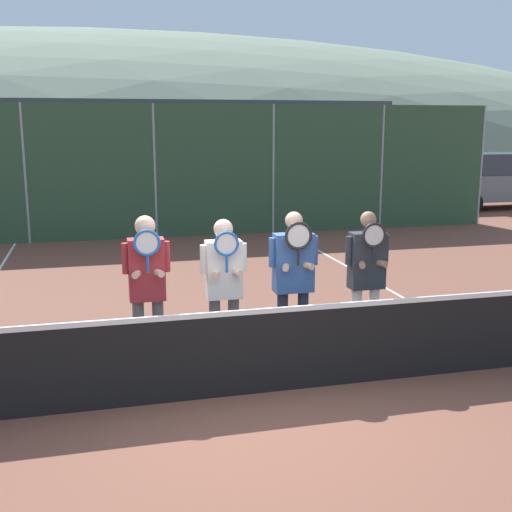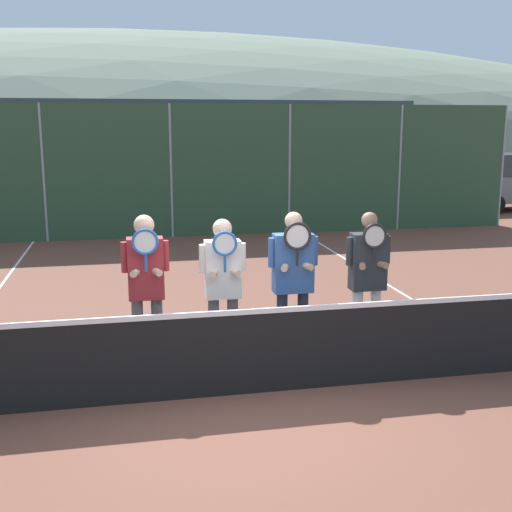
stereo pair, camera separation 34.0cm
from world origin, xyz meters
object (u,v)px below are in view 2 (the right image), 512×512
player_leftmost (146,281)px  car_far_left (12,195)px  player_center_left (223,281)px  player_center_right (293,275)px  player_rightmost (368,274)px  car_left_of_center (204,188)px  car_center (373,185)px

player_leftmost → car_far_left: size_ratio=0.40×
player_center_left → player_center_right: size_ratio=0.97×
player_center_right → player_rightmost: 0.93m
player_center_right → car_left_of_center: size_ratio=0.38×
player_center_right → car_left_of_center: bearing=87.8°
player_center_right → car_center: bearing=64.1°
player_center_right → player_leftmost: bearing=178.6°
player_leftmost → car_far_left: bearing=105.5°
car_center → player_center_left: bearing=-119.0°
player_center_left → player_center_right: 0.84m
player_rightmost → car_center: bearing=67.8°
player_leftmost → player_center_right: player_leftmost is taller
player_center_right → car_center: (5.86, 12.09, -0.17)m
player_leftmost → car_center: player_leftmost is taller
player_center_left → car_far_left: size_ratio=0.38×
player_leftmost → player_center_right: (1.72, -0.04, -0.00)m
car_far_left → car_center: size_ratio=1.06×
car_left_of_center → car_center: bearing=-1.5°
player_center_left → car_center: bearing=61.0°
player_center_right → car_far_left: bearing=112.7°
player_leftmost → player_rightmost: size_ratio=1.02×
player_center_left → car_left_of_center: car_left_of_center is taller
player_leftmost → car_center: 14.23m
player_rightmost → player_leftmost: bearing=178.6°
car_center → player_rightmost: bearing=-112.2°
player_center_right → car_center: player_center_right is taller
player_center_left → player_leftmost: bearing=179.6°
player_center_right → car_far_left: (-5.04, 12.03, -0.23)m
player_leftmost → car_far_left: 12.45m
car_far_left → car_center: (10.90, 0.06, 0.06)m
player_leftmost → car_far_left: (-3.33, 11.99, -0.23)m
car_far_left → car_left_of_center: (5.52, 0.19, 0.06)m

